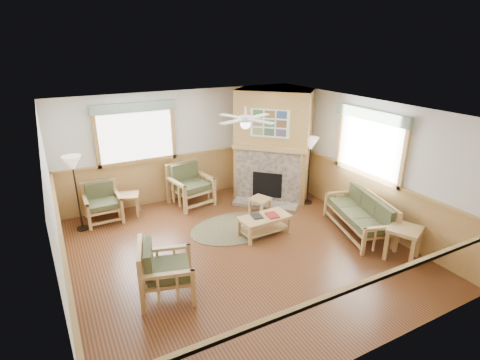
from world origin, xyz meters
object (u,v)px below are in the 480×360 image
footstool (260,205)px  floor_lamp_right (309,171)px  end_table_sofa (403,243)px  end_table_chairs (129,205)px  armchair_back_right (191,185)px  armchair_back_left (103,203)px  sofa (359,214)px  floor_lamp_left (77,194)px  coffee_table (265,225)px  armchair_left (167,269)px

footstool → floor_lamp_right: (1.32, -0.07, 0.66)m
end_table_sofa → end_table_chairs: bearing=134.1°
armchair_back_right → floor_lamp_right: 2.88m
armchair_back_left → end_table_sofa: bearing=-42.4°
sofa → floor_lamp_left: floor_lamp_left is taller
armchair_back_left → coffee_table: (2.83, -2.24, -0.21)m
armchair_left → floor_lamp_right: bearing=-50.7°
armchair_back_right → coffee_table: (0.79, -2.16, -0.29)m
sofa → end_table_chairs: (-4.05, 3.05, -0.15)m
armchair_left → footstool: (2.83, 1.91, -0.28)m
armchair_left → floor_lamp_left: (-0.95, 2.97, 0.36)m
sofa → armchair_back_right: (-2.57, 2.98, 0.08)m
end_table_sofa → floor_lamp_right: bearing=90.0°
armchair_back_right → coffee_table: bearing=-80.3°
armchair_back_right → footstool: bearing=-54.0°
end_table_sofa → sofa: bearing=90.0°
end_table_chairs → floor_lamp_left: 1.21m
sofa → floor_lamp_right: bearing=-163.5°
coffee_table → footstool: size_ratio=2.54×
end_table_chairs → end_table_sofa: bearing=-45.9°
armchair_back_left → coffee_table: size_ratio=0.81×
floor_lamp_left → end_table_chairs: bearing=11.5°
armchair_left → footstool: armchair_left is taller
armchair_back_right → end_table_chairs: 1.51m
armchair_left → coffee_table: size_ratio=0.88×
armchair_back_right → footstool: (1.25, -1.20, -0.32)m
armchair_back_right → end_table_sofa: (2.57, -4.11, -0.18)m
end_table_chairs → end_table_sofa: (4.05, -4.19, 0.05)m
sofa → end_table_sofa: (0.00, -1.13, -0.10)m
end_table_chairs → floor_lamp_right: floor_lamp_right is taller
armchair_back_left → floor_lamp_right: size_ratio=0.50×
armchair_back_left → end_table_sofa: (4.61, -4.19, -0.11)m
armchair_left → footstool: bearing=-40.5°
end_table_sofa → floor_lamp_left: size_ratio=0.38×
sofa → armchair_left: bearing=-71.8°
footstool → end_table_chairs: bearing=155.0°
end_table_sofa → footstool: 3.20m
footstool → floor_lamp_right: size_ratio=0.25×
end_table_sofa → floor_lamp_left: floor_lamp_left is taller
armchair_back_right → end_table_sofa: armchair_back_right is taller
armchair_back_right → floor_lamp_right: (2.57, -1.27, 0.34)m
footstool → end_table_sofa: bearing=-65.6°
coffee_table → footstool: (0.46, 0.97, -0.03)m
armchair_back_right → floor_lamp_left: bearing=172.9°
end_table_chairs → armchair_back_left: bearing=180.0°
sofa → armchair_back_right: armchair_back_right is taller
armchair_back_left → coffee_table: 3.62m
end_table_chairs → floor_lamp_right: bearing=-18.4°
sofa → floor_lamp_left: 5.85m
sofa → armchair_left: size_ratio=1.95×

